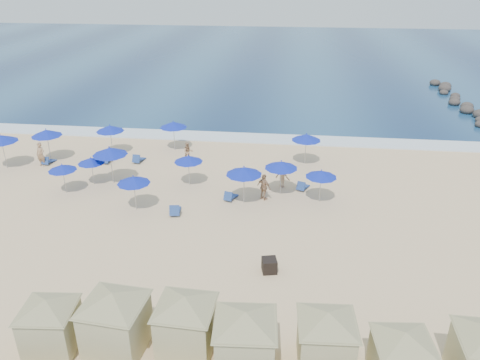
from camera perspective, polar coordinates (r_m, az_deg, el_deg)
name	(u,v)px	position (r m, az deg, el deg)	size (l,w,h in m)	color
ground	(180,227)	(27.52, -7.35, -5.65)	(160.00, 160.00, 0.00)	beige
ocean	(258,56)	(79.39, 2.18, 14.82)	(160.00, 80.00, 0.06)	navy
surf_line	(221,137)	(41.32, -2.36, 5.28)	(160.00, 2.50, 0.08)	white
rock_jetty	(471,112)	(52.79, 26.37, 7.45)	(2.56, 26.66, 0.96)	#2E2826
trash_bin	(269,265)	(23.50, 3.59, -10.34)	(0.71, 0.71, 0.71)	black
cabana_0	(49,318)	(20.17, -22.24, -15.29)	(4.12, 4.12, 2.59)	#C3B885
cabana_1	(115,314)	(19.25, -15.05, -15.46)	(4.70, 4.70, 2.96)	#C3B885
cabana_2	(186,316)	(18.77, -6.64, -16.17)	(4.48, 4.48, 2.81)	#C3B885
cabana_3	(245,333)	(17.93, 0.66, -18.14)	(4.59, 4.59, 2.89)	#C3B885
cabana_4	(327,332)	(18.38, 10.52, -17.75)	(4.34, 4.34, 2.73)	#C3B885
cabana_5	(403,351)	(18.43, 19.20, -19.14)	(4.12, 4.12, 2.59)	#C3B885
umbrella_0	(1,138)	(38.35, -27.14, 4.54)	(2.36, 2.36, 2.68)	#A5A8AD
umbrella_1	(62,168)	(32.57, -20.86, 1.43)	(1.84, 1.84, 2.10)	#A5A8AD
umbrella_2	(46,133)	(38.43, -22.54, 5.34)	(2.29, 2.29, 2.61)	#A5A8AD
umbrella_3	(91,161)	(33.21, -17.71, 2.28)	(1.80, 1.80, 2.05)	#A5A8AD
umbrella_4	(110,128)	(38.23, -15.58, 6.09)	(2.18, 2.18, 2.48)	#A5A8AD
umbrella_5	(110,151)	(32.89, -15.60, 3.40)	(2.38, 2.38, 2.71)	#A5A8AD
umbrella_6	(133,180)	(28.96, -12.86, 0.00)	(2.03, 2.03, 2.31)	#A5A8AD
umbrella_7	(188,159)	(31.71, -6.32, 2.58)	(1.96, 1.96, 2.23)	#A5A8AD
umbrella_8	(244,171)	(28.90, 0.49, 1.12)	(2.27, 2.27, 2.59)	#A5A8AD
umbrella_9	(306,137)	(35.22, 8.09, 5.19)	(2.19, 2.19, 2.49)	#A5A8AD
umbrella_10	(281,165)	(30.20, 5.04, 1.87)	(2.15, 2.15, 2.45)	#A5A8AD
umbrella_11	(321,174)	(29.62, 9.88, 0.75)	(1.98, 1.98, 2.26)	#A5A8AD
umbrella_12	(173,125)	(38.13, -8.12, 6.70)	(2.18, 2.18, 2.48)	#A5A8AD
beach_chair_0	(48,161)	(38.51, -22.36, 2.17)	(0.67, 1.29, 0.68)	navy
beach_chair_1	(107,159)	(37.27, -15.90, 2.43)	(0.69, 1.37, 0.73)	navy
beach_chair_2	(138,159)	(36.76, -12.30, 2.52)	(0.76, 1.39, 0.73)	navy
beach_chair_3	(175,210)	(28.77, -7.92, -3.66)	(0.81, 1.43, 0.74)	navy
beach_chair_4	(230,196)	(30.20, -1.21, -1.99)	(0.88, 1.35, 0.68)	navy
beach_chair_5	(303,186)	(31.81, 7.63, -0.76)	(0.97, 1.37, 0.69)	navy
beachgoer_0	(41,154)	(38.05, -23.12, 2.88)	(0.67, 0.44, 1.83)	#A57E5B
beachgoer_1	(188,152)	(36.04, -6.34, 3.40)	(0.76, 0.59, 1.56)	#A57E5B
beachgoer_2	(264,187)	(29.95, 2.94, -0.87)	(1.04, 0.43, 1.78)	#A57E5B
beachgoer_3	(283,176)	(31.81, 5.21, 0.50)	(1.05, 0.60, 1.62)	#A57E5B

